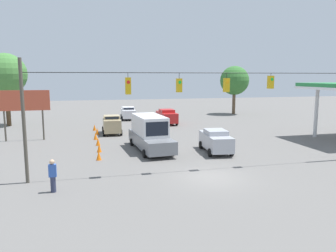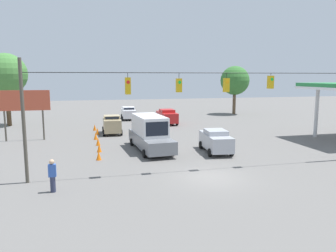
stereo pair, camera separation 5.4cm
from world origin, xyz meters
name	(u,v)px [view 2 (the right image)]	position (x,y,z in m)	size (l,w,h in m)	color
ground_plane	(211,177)	(0.00, 0.00, 0.00)	(140.00, 140.00, 0.00)	#605E5B
overhead_signal_span	(202,102)	(0.07, -1.65, 4.52)	(21.75, 0.38, 7.19)	#4C473D
sedan_white_withflow_deep	(129,113)	(1.46, -28.82, 0.95)	(2.18, 4.36, 1.81)	silver
sedan_silver_crossing_near	(216,140)	(-2.87, -6.33, 0.97)	(2.30, 4.61, 1.86)	#A8AAB2
sedan_red_oncoming_deep	(167,116)	(-2.82, -22.94, 1.00)	(2.15, 4.61, 1.92)	red
box_truck_grey_withflow_mid	(150,133)	(2.17, -8.48, 1.43)	(2.87, 7.46, 2.91)	slate
sedan_tan_withflow_far	(112,124)	(4.71, -17.16, 1.04)	(2.05, 3.84, 2.01)	tan
traffic_cone_nearest	(99,155)	(6.53, -5.98, 0.35)	(0.39, 0.39, 0.70)	orange
traffic_cone_second	(99,148)	(6.39, -8.62, 0.35)	(0.39, 0.39, 0.70)	orange
traffic_cone_third	(98,142)	(6.40, -11.32, 0.35)	(0.39, 0.39, 0.70)	orange
traffic_cone_fourth	(96,136)	(6.53, -14.18, 0.35)	(0.39, 0.39, 0.70)	orange
traffic_cone_fifth	(97,131)	(6.28, -17.10, 0.35)	(0.39, 0.39, 0.70)	orange
traffic_cone_farthest	(95,127)	(6.49, -19.86, 0.35)	(0.39, 0.39, 0.70)	orange
roadside_billboard	(23,103)	(13.17, -15.40, 3.61)	(4.90, 0.16, 4.86)	#4C473D
pedestrian	(52,176)	(9.16, 0.37, 0.91)	(0.40, 0.28, 1.80)	#2D334C
tree_horizon_left	(6,74)	(16.84, -26.25, 6.41)	(5.12, 5.12, 9.02)	#4C3823
tree_horizon_right	(235,81)	(-16.29, -31.39, 5.48)	(4.68, 4.68, 7.85)	brown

